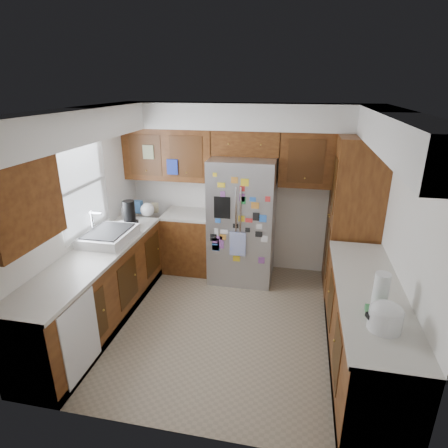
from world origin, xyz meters
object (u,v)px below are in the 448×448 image
(fridge, at_px, (242,220))
(rice_cooker, at_px, (386,316))
(pantry, at_px, (353,217))
(paper_towel, at_px, (381,289))

(fridge, height_order, rice_cooker, fridge)
(pantry, xyz_separation_m, rice_cooker, (-0.00, -2.25, -0.04))
(fridge, distance_m, paper_towel, 2.47)
(pantry, relative_size, rice_cooker, 7.89)
(paper_towel, bearing_deg, rice_cooker, -93.85)
(pantry, bearing_deg, rice_cooker, -90.02)
(pantry, relative_size, fridge, 1.19)
(rice_cooker, bearing_deg, pantry, 89.98)
(pantry, bearing_deg, fridge, 177.95)
(fridge, height_order, paper_towel, fridge)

